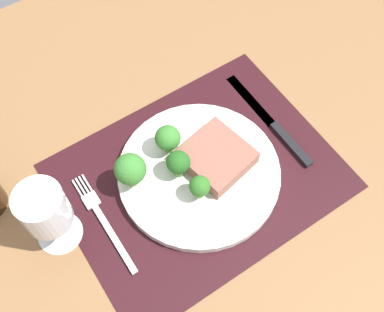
{
  "coord_description": "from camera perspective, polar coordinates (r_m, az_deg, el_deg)",
  "views": [
    {
      "loc": [
        -20.95,
        -29.54,
        71.66
      ],
      "look_at": [
        0.58,
        2.99,
        1.9
      ],
      "focal_mm": 44.74,
      "sensor_mm": 36.0,
      "label": 1
    }
  ],
  "objects": [
    {
      "name": "steak",
      "position": [
        0.78,
        2.91,
        -0.08
      ],
      "size": [
        11.7,
        11.92,
        2.81
      ],
      "primitive_type": "cube",
      "rotation": [
        0.0,
        0.0,
        0.2
      ],
      "color": "#8C5647",
      "rests_on": "plate"
    },
    {
      "name": "broccoli_near_steak",
      "position": [
        0.75,
        -7.36,
        -1.63
      ],
      "size": [
        5.08,
        5.08,
        6.86
      ],
      "color": "#6B994C",
      "rests_on": "plate"
    },
    {
      "name": "broccoli_front_edge",
      "position": [
        0.78,
        -2.91,
        2.1
      ],
      "size": [
        4.27,
        4.27,
        5.86
      ],
      "color": "#6B994C",
      "rests_on": "plate"
    },
    {
      "name": "wine_glass",
      "position": [
        0.71,
        -17.12,
        -6.28
      ],
      "size": [
        7.1,
        7.1,
        13.63
      ],
      "color": "silver",
      "rests_on": "ground_plane"
    },
    {
      "name": "fork",
      "position": [
        0.78,
        -10.45,
        -7.67
      ],
      "size": [
        2.4,
        19.2,
        0.5
      ],
      "rotation": [
        0.0,
        0.0,
        0.02
      ],
      "color": "silver",
      "rests_on": "placemat"
    },
    {
      "name": "ground_plane",
      "position": [
        0.82,
        0.82,
        -2.89
      ],
      "size": [
        140.0,
        110.0,
        3.0
      ],
      "primitive_type": "cube",
      "color": "brown"
    },
    {
      "name": "placemat",
      "position": [
        0.8,
        0.84,
        -2.36
      ],
      "size": [
        44.66,
        34.37,
        0.3
      ],
      "primitive_type": "cube",
      "color": "black",
      "rests_on": "ground_plane"
    },
    {
      "name": "broccoli_center",
      "position": [
        0.76,
        -1.65,
        -0.85
      ],
      "size": [
        3.87,
        3.87,
        5.49
      ],
      "color": "#5B8942",
      "rests_on": "plate"
    },
    {
      "name": "broccoli_back_left",
      "position": [
        0.74,
        0.91,
        -3.68
      ],
      "size": [
        3.38,
        3.38,
        5.0
      ],
      "color": "#6B994C",
      "rests_on": "plate"
    },
    {
      "name": "knife",
      "position": [
        0.86,
        9.87,
        3.52
      ],
      "size": [
        1.8,
        23.0,
        0.8
      ],
      "rotation": [
        0.0,
        0.0,
        -0.04
      ],
      "color": "black",
      "rests_on": "placemat"
    },
    {
      "name": "plate",
      "position": [
        0.79,
        0.84,
        -2.05
      ],
      "size": [
        26.92,
        26.92,
        1.6
      ],
      "primitive_type": "cylinder",
      "color": "silver",
      "rests_on": "placemat"
    }
  ]
}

